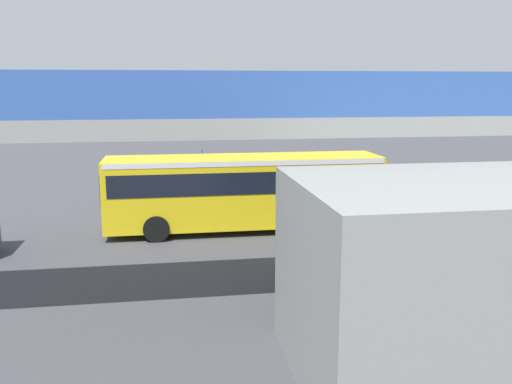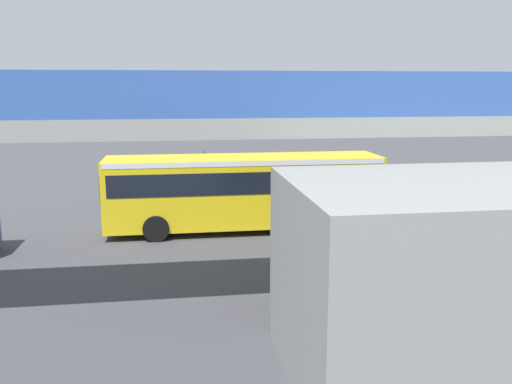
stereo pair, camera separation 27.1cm
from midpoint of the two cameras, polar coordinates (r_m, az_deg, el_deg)
ground at (r=24.41m, az=-3.79°, el=-3.36°), size 80.00×80.00×0.00m
city_bus at (r=23.03m, az=-0.93°, el=0.59°), size 11.54×2.85×3.15m
traffic_sign at (r=28.62m, az=-5.21°, el=2.62°), size 0.08×0.60×2.80m
lane_dash_leftmost at (r=27.86m, az=3.92°, el=-1.54°), size 2.00×0.20×0.01m
lane_dash_left at (r=27.30m, az=-4.31°, el=-1.81°), size 2.00×0.20×0.01m
lane_dash_centre at (r=27.31m, az=-12.71°, el=-2.05°), size 2.00×0.20×0.01m
pedestrian_overpass at (r=14.27m, az=-0.83°, el=5.54°), size 26.31×2.60×6.41m
station_building at (r=12.73m, az=24.88°, el=-8.18°), size 9.00×5.04×4.20m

